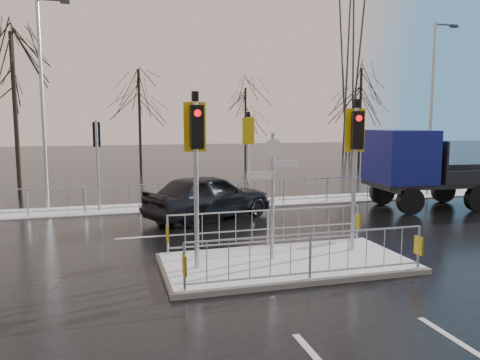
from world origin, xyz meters
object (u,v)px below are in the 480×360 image
object	(u,v)px
car_far_lane	(209,196)
street_lamp_left	(44,95)
traffic_island	(286,250)
street_lamp_right	(433,102)
flatbed_truck	(421,167)

from	to	relation	value
car_far_lane	street_lamp_left	size ratio (longest dim) A/B	0.59
traffic_island	street_lamp_right	xyz separation A→B (m)	(10.58, 8.49, 4.00)
street_lamp_right	traffic_island	bearing A→B (deg)	-141.27
street_lamp_right	street_lamp_left	xyz separation A→B (m)	(-17.00, 1.00, 0.10)
flatbed_truck	street_lamp_left	distance (m)	15.14
street_lamp_left	traffic_island	bearing A→B (deg)	-55.93
car_far_lane	street_lamp_right	world-z (taller)	street_lamp_right
car_far_lane	flatbed_truck	xyz separation A→B (m)	(8.60, -0.32, 0.85)
flatbed_truck	street_lamp_right	distance (m)	4.76
street_lamp_right	street_lamp_left	distance (m)	17.03
traffic_island	car_far_lane	world-z (taller)	traffic_island
flatbed_truck	street_lamp_left	bearing A→B (deg)	164.89
traffic_island	flatbed_truck	bearing A→B (deg)	35.23
car_far_lane	flatbed_truck	size ratio (longest dim) A/B	0.69
flatbed_truck	car_far_lane	bearing A→B (deg)	177.85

